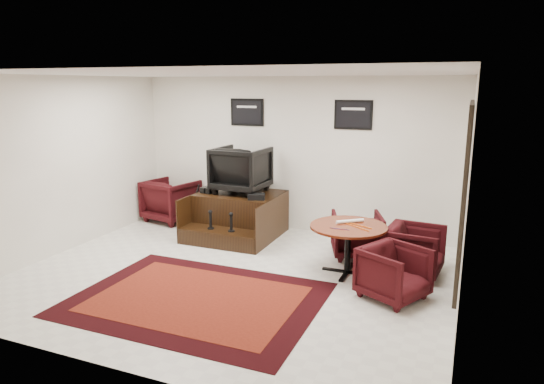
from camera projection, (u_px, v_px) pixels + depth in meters
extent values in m
plane|color=silver|center=(232.00, 275.00, 6.90)|extent=(6.00, 6.00, 0.00)
cube|color=white|center=(293.00, 155.00, 8.85)|extent=(6.00, 0.02, 2.80)
cube|color=white|center=(103.00, 229.00, 4.34)|extent=(6.00, 0.02, 2.80)
cube|color=white|center=(62.00, 165.00, 7.70)|extent=(0.02, 5.00, 2.80)
cube|color=white|center=(467.00, 198.00, 5.48)|extent=(0.02, 5.00, 2.80)
cube|color=white|center=(228.00, 73.00, 6.29)|extent=(6.00, 5.00, 0.02)
cube|color=black|center=(464.00, 194.00, 6.15)|extent=(0.05, 1.90, 2.30)
cube|color=black|center=(463.00, 194.00, 6.15)|extent=(0.02, 1.72, 2.12)
cube|color=black|center=(464.00, 194.00, 6.15)|extent=(0.03, 0.05, 2.12)
cube|color=black|center=(247.00, 112.00, 9.00)|extent=(0.66, 0.03, 0.50)
cube|color=black|center=(247.00, 112.00, 8.99)|extent=(0.58, 0.01, 0.42)
cube|color=silver|center=(247.00, 107.00, 8.96)|extent=(0.40, 0.00, 0.04)
cube|color=black|center=(353.00, 115.00, 8.26)|extent=(0.66, 0.03, 0.50)
cube|color=black|center=(353.00, 115.00, 8.25)|extent=(0.58, 0.01, 0.42)
cube|color=silver|center=(353.00, 109.00, 8.22)|extent=(0.40, 0.00, 0.04)
cube|color=black|center=(197.00, 299.00, 6.13)|extent=(3.06, 2.30, 0.01)
cube|color=#56150C|center=(197.00, 299.00, 6.13)|extent=(2.52, 1.75, 0.01)
cube|color=black|center=(241.00, 213.00, 8.78)|extent=(1.46, 1.08, 0.76)
cube|color=black|center=(221.00, 238.00, 8.15)|extent=(1.46, 0.43, 0.27)
cube|color=black|center=(200.00, 212.00, 8.85)|extent=(0.02, 1.51, 0.76)
cube|color=black|center=(273.00, 220.00, 8.31)|extent=(0.02, 1.51, 0.76)
cylinder|color=black|center=(211.00, 228.00, 8.19)|extent=(0.11, 0.11, 0.02)
cylinder|color=black|center=(211.00, 221.00, 8.16)|extent=(0.04, 0.04, 0.24)
sphere|color=black|center=(210.00, 212.00, 8.12)|extent=(0.07, 0.07, 0.07)
cylinder|color=black|center=(231.00, 231.00, 8.04)|extent=(0.11, 0.11, 0.02)
cylinder|color=black|center=(231.00, 223.00, 8.01)|extent=(0.04, 0.04, 0.24)
sphere|color=black|center=(231.00, 214.00, 7.98)|extent=(0.07, 0.07, 0.07)
imported|color=black|center=(241.00, 167.00, 8.64)|extent=(0.91, 0.85, 0.91)
cube|color=black|center=(206.00, 189.00, 8.74)|extent=(0.13, 0.28, 0.10)
cube|color=black|center=(212.00, 190.00, 8.69)|extent=(0.13, 0.28, 0.10)
cube|color=black|center=(256.00, 197.00, 8.18)|extent=(0.33, 0.28, 0.10)
imported|color=black|center=(171.00, 198.00, 9.58)|extent=(1.03, 0.99, 0.91)
cylinder|color=#47180A|center=(349.00, 227.00, 6.84)|extent=(1.09, 1.09, 0.03)
cylinder|color=black|center=(348.00, 249.00, 6.91)|extent=(0.09, 0.09, 0.64)
cube|color=black|center=(347.00, 272.00, 6.99)|extent=(0.73, 0.06, 0.03)
cube|color=black|center=(347.00, 272.00, 6.99)|extent=(0.06, 0.73, 0.03)
imported|color=black|center=(357.00, 232.00, 7.61)|extent=(0.94, 0.91, 0.77)
imported|color=black|center=(415.00, 248.00, 6.89)|extent=(0.77, 0.82, 0.77)
imported|color=black|center=(394.00, 271.00, 6.09)|extent=(0.93, 0.95, 0.74)
cylinder|color=white|center=(350.00, 221.00, 6.96)|extent=(0.36, 0.30, 0.05)
cylinder|color=#DB580C|center=(357.00, 227.00, 6.74)|extent=(0.38, 0.26, 0.01)
cylinder|color=#DB580C|center=(359.00, 225.00, 6.83)|extent=(0.41, 0.21, 0.01)
cylinder|color=#4C1933|center=(333.00, 228.00, 6.70)|extent=(0.10, 0.02, 0.01)
cylinder|color=#4C1933|center=(337.00, 229.00, 6.67)|extent=(0.10, 0.02, 0.01)
cylinder|color=#4C1933|center=(342.00, 229.00, 6.65)|extent=(0.10, 0.02, 0.01)
cylinder|color=#4C1933|center=(346.00, 230.00, 6.63)|extent=(0.10, 0.02, 0.01)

